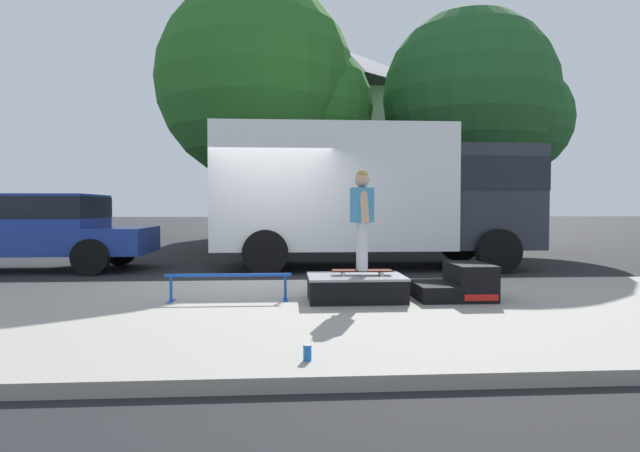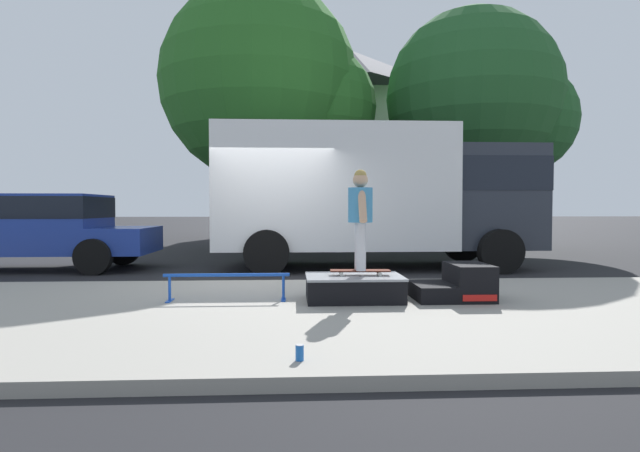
% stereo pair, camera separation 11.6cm
% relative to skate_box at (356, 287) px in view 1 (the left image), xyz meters
% --- Properties ---
extents(ground_plane, '(140.00, 140.00, 0.00)m').
position_rel_skate_box_xyz_m(ground_plane, '(-1.23, 2.45, -0.30)').
color(ground_plane, black).
extents(sidewalk_slab, '(50.00, 5.00, 0.12)m').
position_rel_skate_box_xyz_m(sidewalk_slab, '(-1.23, -0.55, -0.24)').
color(sidewalk_slab, gray).
rests_on(sidewalk_slab, ground).
extents(skate_box, '(1.25, 0.86, 0.32)m').
position_rel_skate_box_xyz_m(skate_box, '(0.00, 0.00, 0.00)').
color(skate_box, black).
rests_on(skate_box, sidewalk_slab).
extents(kicker_ramp, '(0.98, 0.82, 0.47)m').
position_rel_skate_box_xyz_m(kicker_ramp, '(1.37, -0.00, 0.02)').
color(kicker_ramp, black).
rests_on(kicker_ramp, sidewalk_slab).
extents(grind_rail, '(1.63, 0.28, 0.36)m').
position_rel_skate_box_xyz_m(grind_rail, '(-1.65, 0.06, 0.10)').
color(grind_rail, blue).
rests_on(grind_rail, sidewalk_slab).
extents(skateboard, '(0.79, 0.24, 0.07)m').
position_rel_skate_box_xyz_m(skateboard, '(0.08, 0.01, 0.21)').
color(skateboard, '#4C1E14').
rests_on(skateboard, skate_box).
extents(skater_kid, '(0.32, 0.67, 1.31)m').
position_rel_skate_box_xyz_m(skater_kid, '(0.08, 0.01, 0.99)').
color(skater_kid, silver).
rests_on(skater_kid, skateboard).
extents(soda_can, '(0.07, 0.07, 0.13)m').
position_rel_skate_box_xyz_m(soda_can, '(-0.75, -2.65, -0.11)').
color(soda_can, '#1959B2').
rests_on(soda_can, sidewalk_slab).
extents(box_truck, '(6.91, 2.63, 3.05)m').
position_rel_skate_box_xyz_m(box_truck, '(1.06, 4.65, 1.41)').
color(box_truck, white).
rests_on(box_truck, ground).
extents(pickup_truck_blue, '(5.70, 2.09, 1.61)m').
position_rel_skate_box_xyz_m(pickup_truck_blue, '(-6.48, 4.65, 0.60)').
color(pickup_truck_blue, '#1E3899').
rests_on(pickup_truck_blue, ground).
extents(street_tree_main, '(6.48, 5.89, 8.02)m').
position_rel_skate_box_xyz_m(street_tree_main, '(-1.43, 9.07, 4.61)').
color(street_tree_main, brown).
rests_on(street_tree_main, ground).
extents(street_tree_neighbour, '(5.82, 5.29, 7.37)m').
position_rel_skate_box_xyz_m(street_tree_neighbour, '(5.06, 8.99, 4.27)').
color(street_tree_neighbour, brown).
rests_on(street_tree_neighbour, ground).
extents(house_behind, '(9.54, 8.23, 8.40)m').
position_rel_skate_box_xyz_m(house_behind, '(1.90, 16.66, 3.95)').
color(house_behind, silver).
rests_on(house_behind, ground).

